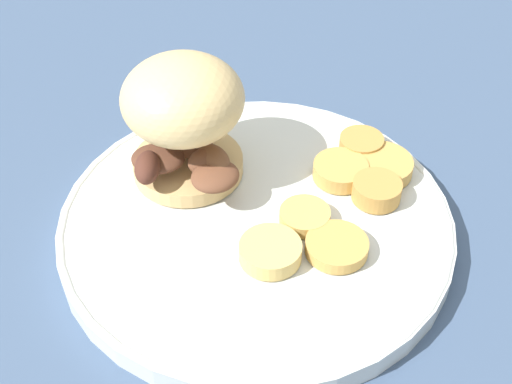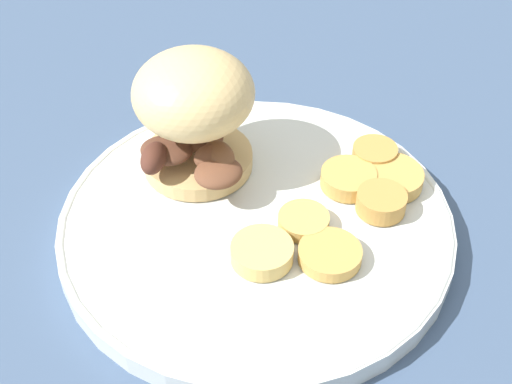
% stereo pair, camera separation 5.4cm
% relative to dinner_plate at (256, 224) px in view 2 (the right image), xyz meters
% --- Properties ---
extents(ground_plane, '(4.00, 4.00, 0.00)m').
position_rel_dinner_plate_xyz_m(ground_plane, '(0.00, 0.00, -0.01)').
color(ground_plane, '#3D5170').
extents(dinner_plate, '(0.31, 0.31, 0.02)m').
position_rel_dinner_plate_xyz_m(dinner_plate, '(0.00, 0.00, 0.00)').
color(dinner_plate, silver).
rests_on(dinner_plate, ground_plane).
extents(sandwich, '(0.11, 0.11, 0.10)m').
position_rel_dinner_plate_xyz_m(sandwich, '(-0.02, -0.07, 0.07)').
color(sandwich, tan).
rests_on(sandwich, dinner_plate).
extents(potato_round_0, '(0.04, 0.04, 0.01)m').
position_rel_dinner_plate_xyz_m(potato_round_0, '(-0.11, 0.05, 0.02)').
color(potato_round_0, '#BC8942').
rests_on(potato_round_0, dinner_plate).
extents(potato_round_1, '(0.05, 0.05, 0.01)m').
position_rel_dinner_plate_xyz_m(potato_round_1, '(0.04, 0.03, 0.02)').
color(potato_round_1, '#DBB766').
rests_on(potato_round_1, dinner_plate).
extents(potato_round_2, '(0.05, 0.05, 0.01)m').
position_rel_dinner_plate_xyz_m(potato_round_2, '(-0.09, 0.07, 0.02)').
color(potato_round_2, tan).
rests_on(potato_round_2, dinner_plate).
extents(potato_round_3, '(0.05, 0.05, 0.01)m').
position_rel_dinner_plate_xyz_m(potato_round_3, '(-0.07, 0.04, 0.02)').
color(potato_round_3, tan).
rests_on(potato_round_3, dinner_plate).
extents(potato_round_4, '(0.05, 0.05, 0.01)m').
position_rel_dinner_plate_xyz_m(potato_round_4, '(0.01, 0.07, 0.01)').
color(potato_round_4, tan).
rests_on(potato_round_4, dinner_plate).
extents(potato_round_5, '(0.04, 0.04, 0.02)m').
position_rel_dinner_plate_xyz_m(potato_round_5, '(-0.06, 0.08, 0.02)').
color(potato_round_5, '#BC8942').
rests_on(potato_round_5, dinner_plate).
extents(potato_round_6, '(0.04, 0.04, 0.01)m').
position_rel_dinner_plate_xyz_m(potato_round_6, '(-0.01, 0.04, 0.01)').
color(potato_round_6, tan).
rests_on(potato_round_6, dinner_plate).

